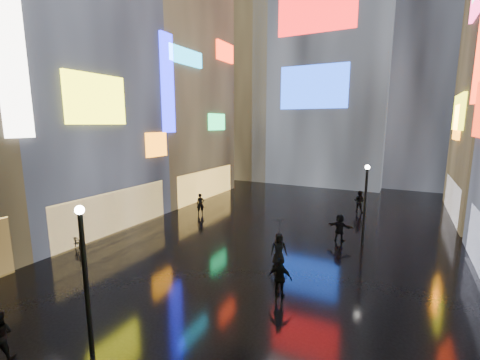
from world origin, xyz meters
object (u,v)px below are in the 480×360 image
Objects in this scene: bicycle at (77,242)px; pedestrian_3 at (280,278)px; lamp_far at (365,200)px; lamp_near at (85,272)px.

pedestrian_3 is at bearing -69.94° from bicycle.
lamp_far is 2.82× the size of pedestrian_3.
lamp_far is at bearing -42.00° from bicycle.
lamp_near and lamp_far have the same top height.
lamp_near is at bearing 50.99° from pedestrian_3.
lamp_near is 8.01m from pedestrian_3.
lamp_near reaches higher than pedestrian_3.
lamp_far is at bearing -110.45° from pedestrian_3.
lamp_far is 9.17m from pedestrian_3.
pedestrian_3 is (4.46, 6.33, -2.02)m from lamp_near.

